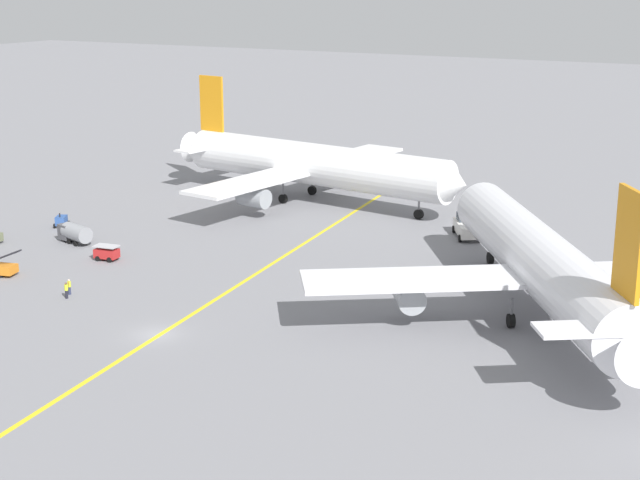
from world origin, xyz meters
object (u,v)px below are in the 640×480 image
(airliner_being_pushed, at_px, (541,262))
(gse_fuel_bowser_stubby, at_px, (74,232))
(ground_crew_wing_walker_right, at_px, (69,287))
(ground_crew_marshaller_foreground, at_px, (66,290))
(gse_gpu_cart_small, at_px, (61,221))
(pushback_tug, at_px, (468,227))
(airliner_at_gate_left, at_px, (313,165))
(gse_baggage_cart_near_cluster, at_px, (107,253))

(airliner_being_pushed, distance_m, gse_fuel_bowser_stubby, 56.22)
(ground_crew_wing_walker_right, distance_m, ground_crew_marshaller_foreground, 1.24)
(gse_gpu_cart_small, bearing_deg, pushback_tug, 23.23)
(airliner_being_pushed, bearing_deg, pushback_tug, 123.37)
(airliner_at_gate_left, bearing_deg, gse_fuel_bowser_stubby, -113.43)
(pushback_tug, relative_size, gse_fuel_bowser_stubby, 1.68)
(airliner_at_gate_left, xyz_separation_m, airliner_being_pushed, (41.75, -31.52, 0.01))
(gse_gpu_cart_small, height_order, ground_crew_wing_walker_right, gse_gpu_cart_small)
(gse_baggage_cart_near_cluster, xyz_separation_m, gse_gpu_cart_small, (-15.05, 8.80, -0.07))
(gse_gpu_cart_small, bearing_deg, airliner_at_gate_left, 52.69)
(airliner_being_pushed, xyz_separation_m, pushback_tug, (-15.75, 23.92, -4.05))
(gse_fuel_bowser_stubby, xyz_separation_m, ground_crew_marshaller_foreground, (13.51, -15.91, -0.47))
(airliner_at_gate_left, xyz_separation_m, gse_fuel_bowser_stubby, (-14.31, -33.01, -3.97))
(gse_fuel_bowser_stubby, relative_size, gse_gpu_cart_small, 2.00)
(ground_crew_marshaller_foreground, bearing_deg, gse_fuel_bowser_stubby, 130.34)
(pushback_tug, bearing_deg, ground_crew_marshaller_foreground, -122.95)
(gse_gpu_cart_small, xyz_separation_m, ground_crew_marshaller_foreground, (20.45, -21.05, 0.07))
(gse_fuel_bowser_stubby, distance_m, ground_crew_wing_walker_right, 19.67)
(airliner_being_pushed, xyz_separation_m, ground_crew_marshaller_foreground, (-42.54, -17.40, -4.45))
(airliner_at_gate_left, distance_m, gse_fuel_bowser_stubby, 36.19)
(gse_gpu_cart_small, distance_m, ground_crew_marshaller_foreground, 29.35)
(gse_fuel_bowser_stubby, distance_m, ground_crew_marshaller_foreground, 20.88)
(airliner_being_pushed, xyz_separation_m, gse_fuel_bowser_stubby, (-56.06, -1.49, -3.98))
(gse_fuel_bowser_stubby, xyz_separation_m, ground_crew_wing_walker_right, (12.90, -14.84, -0.51))
(pushback_tug, xyz_separation_m, ground_crew_wing_walker_right, (-27.41, -40.25, -0.44))
(pushback_tug, bearing_deg, gse_fuel_bowser_stubby, -147.77)
(airliner_being_pushed, bearing_deg, airliner_at_gate_left, 142.95)
(airliner_at_gate_left, distance_m, pushback_tug, 27.38)
(gse_gpu_cart_small, bearing_deg, ground_crew_wing_walker_right, -45.20)
(ground_crew_marshaller_foreground, bearing_deg, pushback_tug, 57.05)
(airliner_being_pushed, height_order, ground_crew_wing_walker_right, airliner_being_pushed)
(gse_fuel_bowser_stubby, distance_m, gse_gpu_cart_small, 8.65)
(airliner_being_pushed, xyz_separation_m, gse_gpu_cart_small, (-62.99, 3.65, -4.52))
(airliner_at_gate_left, height_order, pushback_tug, airliner_at_gate_left)
(gse_fuel_bowser_stubby, relative_size, gse_baggage_cart_near_cluster, 1.78)
(gse_baggage_cart_near_cluster, xyz_separation_m, ground_crew_marshaller_foreground, (5.40, -12.25, 0.01))
(gse_fuel_bowser_stubby, height_order, gse_gpu_cart_small, gse_fuel_bowser_stubby)
(pushback_tug, xyz_separation_m, ground_crew_marshaller_foreground, (-26.79, -41.32, -0.40))
(gse_baggage_cart_near_cluster, bearing_deg, airliner_at_gate_left, 80.42)
(airliner_being_pushed, height_order, gse_fuel_bowser_stubby, airliner_being_pushed)
(gse_fuel_bowser_stubby, relative_size, ground_crew_wing_walker_right, 3.27)
(airliner_at_gate_left, relative_size, pushback_tug, 5.46)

